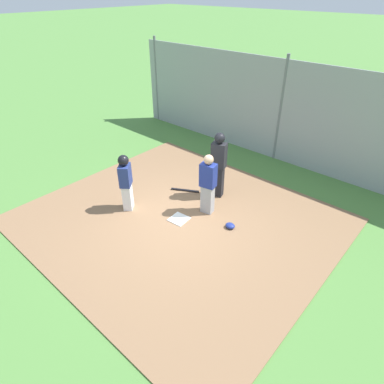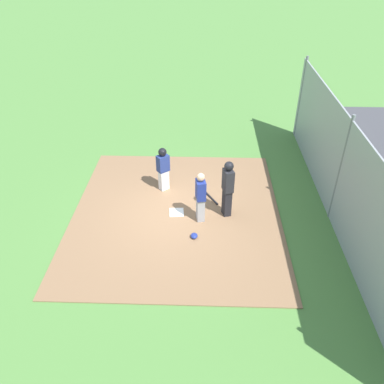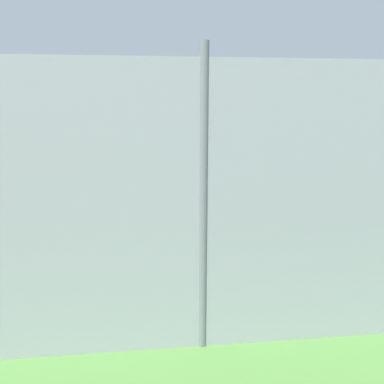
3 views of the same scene
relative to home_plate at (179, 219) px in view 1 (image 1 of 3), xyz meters
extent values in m
plane|color=#51843D|center=(0.00, 0.00, -0.04)|extent=(140.00, 140.00, 0.00)
cube|color=#896647|center=(0.00, 0.00, -0.03)|extent=(7.20, 6.40, 0.03)
cube|color=white|center=(0.00, 0.00, 0.00)|extent=(0.48, 0.48, 0.02)
cube|color=#9E9EA3|center=(-0.31, -0.74, 0.38)|extent=(0.34, 0.27, 0.77)
cube|color=navy|center=(-0.31, -0.74, 1.07)|extent=(0.42, 0.33, 0.61)
sphere|color=tan|center=(-0.31, -0.74, 1.50)|extent=(0.24, 0.24, 0.24)
cube|color=black|center=(-0.02, -1.54, 0.43)|extent=(0.35, 0.30, 0.88)
cube|color=#232328|center=(-0.02, -1.54, 1.22)|extent=(0.44, 0.36, 0.70)
sphere|color=black|center=(-0.02, -1.54, 1.70)|extent=(0.28, 0.28, 0.28)
cube|color=silver|center=(1.34, 0.51, 0.35)|extent=(0.36, 0.37, 0.71)
cube|color=navy|center=(1.34, 0.51, 0.98)|extent=(0.44, 0.46, 0.56)
sphere|color=tan|center=(1.34, 0.51, 1.38)|extent=(0.22, 0.22, 0.22)
sphere|color=black|center=(1.34, 0.51, 1.40)|extent=(0.27, 0.27, 0.27)
cylinder|color=black|center=(0.79, -1.09, 0.02)|extent=(0.74, 0.45, 0.06)
ellipsoid|color=navy|center=(-1.16, -0.58, 0.05)|extent=(0.24, 0.20, 0.12)
cube|color=#93999E|center=(0.00, -4.73, 1.56)|extent=(12.00, 0.05, 3.20)
cylinder|color=slate|center=(0.00, -4.73, 1.64)|extent=(0.10, 0.10, 3.35)
cylinder|color=slate|center=(5.70, -4.73, 1.64)|extent=(0.10, 0.10, 3.35)
cube|color=#424247|center=(0.00, -10.04, -0.02)|extent=(18.00, 5.20, 0.04)
cube|color=#28428C|center=(3.07, -10.01, 0.40)|extent=(4.28, 1.92, 0.64)
cube|color=navy|center=(2.92, -10.00, 1.00)|extent=(2.39, 1.69, 0.56)
cylinder|color=black|center=(4.47, -9.23, 0.30)|extent=(0.61, 0.21, 0.60)
cylinder|color=black|center=(4.38, -10.93, 0.30)|extent=(0.61, 0.21, 0.60)
cylinder|color=black|center=(1.75, -9.09, 0.30)|extent=(0.61, 0.21, 0.60)
cylinder|color=black|center=(1.66, -10.79, 0.30)|extent=(0.61, 0.21, 0.60)
camera|label=1|loc=(-4.67, 4.78, 5.06)|focal=30.95mm
camera|label=2|loc=(-9.70, -0.80, 7.33)|focal=36.46mm
camera|label=3|loc=(-0.51, -8.43, 2.70)|focal=33.96mm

